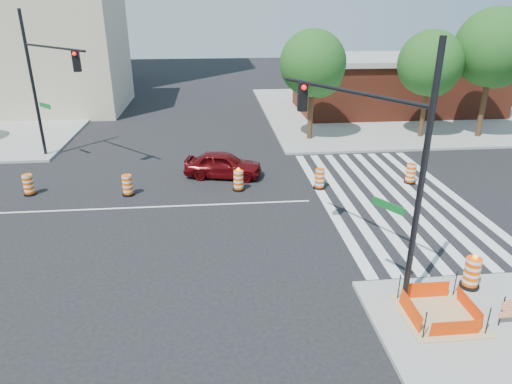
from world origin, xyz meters
The scene contains 19 objects.
ground centered at (0.00, 0.00, 0.00)m, with size 120.00×120.00×0.00m, color black.
sidewalk_ne centered at (18.00, 18.00, 0.07)m, with size 22.00×22.00×0.15m, color gray.
crosswalk_east centered at (10.95, 0.00, 0.01)m, with size 6.75×13.50×0.01m.
lane_centerline centered at (0.00, 0.00, 0.01)m, with size 14.00×0.12×0.01m, color silver.
excavation_pit centered at (9.00, -9.00, 0.22)m, with size 2.20×2.20×0.90m.
brick_storefront centered at (18.00, 18.00, 2.32)m, with size 16.50×8.50×4.60m.
beige_midrise centered at (-12.00, 22.00, 5.00)m, with size 14.00×10.00×10.00m, color #C0B093.
red_coupe centered at (3.08, 3.61, 0.70)m, with size 1.65×4.09×1.39m, color #500609.
signal_pole_se centered at (7.38, -6.90, 4.78)m, with size 3.10×5.15×7.78m.
signal_pole_nw centered at (-6.37, 6.98, 5.04)m, with size 4.42×4.58×8.22m.
pit_drum centered at (10.68, -7.66, 0.65)m, with size 0.61×0.61×1.21m.
tree_north_c centered at (9.16, 10.13, 4.83)m, with size 4.23×4.23×7.20m.
tree_north_d centered at (16.85, 9.88, 4.77)m, with size 4.18×4.18×7.11m.
tree_north_e centered at (20.84, 9.58, 5.70)m, with size 4.99×4.99×8.49m.
median_drum_1 centered at (-6.37, 2.08, 0.48)m, with size 0.60×0.60×1.02m.
median_drum_2 centered at (-1.59, 1.55, 0.48)m, with size 0.60×0.60×1.02m.
median_drum_3 centered at (3.78, 1.66, 0.49)m, with size 0.60×0.60×1.18m.
median_drum_4 centered at (7.83, 1.49, 0.48)m, with size 0.60×0.60×1.02m.
median_drum_5 centered at (12.68, 1.77, 0.48)m, with size 0.60×0.60×1.02m.
Camera 1 is at (2.60, -19.37, 8.67)m, focal length 32.00 mm.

